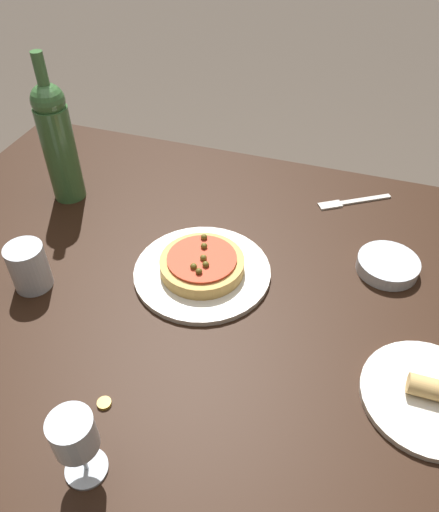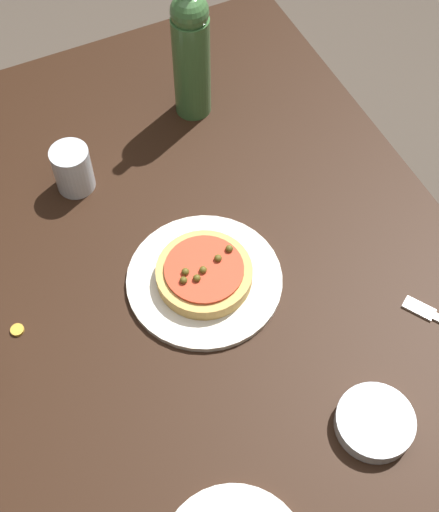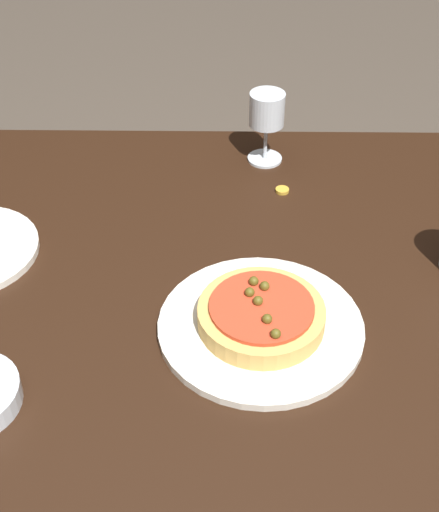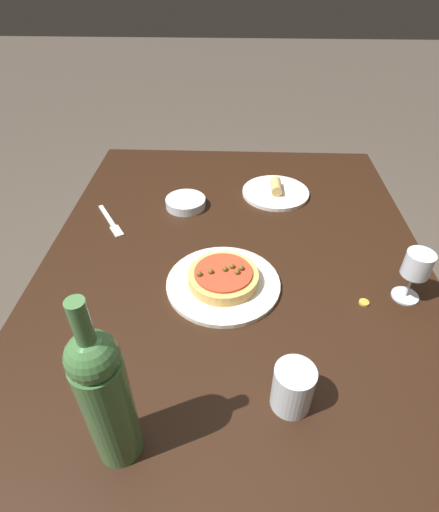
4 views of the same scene
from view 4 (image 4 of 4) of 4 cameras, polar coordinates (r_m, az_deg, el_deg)
ground_plane at (r=1.65m, az=1.49°, el=-22.72°), size 14.00×14.00×0.00m
dining_table at (r=1.10m, az=2.08°, el=-5.77°), size 1.51×1.05×0.76m
dinner_plate at (r=1.01m, az=0.54°, el=-3.96°), size 0.29×0.29×0.01m
pizza at (r=1.00m, az=0.55°, el=-3.00°), size 0.18×0.18×0.05m
wine_glass at (r=1.03m, az=26.36°, el=-1.41°), size 0.06×0.06×0.14m
wine_bottle at (r=0.66m, az=-15.97°, el=-18.80°), size 0.08×0.08×0.36m
water_cup at (r=0.78m, az=10.42°, el=-18.02°), size 0.08×0.08×0.10m
side_bowl at (r=1.31m, az=-4.86°, el=7.62°), size 0.13×0.13×0.03m
fork at (r=1.27m, az=-15.21°, el=4.65°), size 0.17×0.12×0.00m
side_plate at (r=1.39m, az=8.02°, el=9.08°), size 0.23×0.23×0.05m
bottle_cap at (r=1.03m, az=19.94°, el=-6.27°), size 0.02×0.02×0.01m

